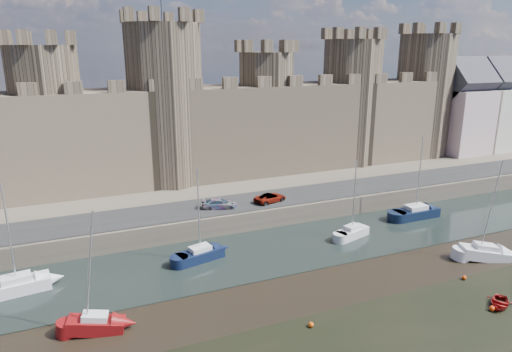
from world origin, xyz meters
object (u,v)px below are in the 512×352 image
object	(u,v)px
sailboat_0	(17,285)
sailboat_4	(96,323)
car_3	(270,198)
sailboat_5	(485,252)
sailboat_1	(200,254)
sailboat_2	(352,232)
car_2	(220,204)
sailboat_3	(416,212)

from	to	relation	value
sailboat_0	sailboat_4	xyz separation A→B (m)	(6.37, -9.25, -0.07)
car_3	sailboat_0	distance (m)	30.77
sailboat_5	sailboat_1	bearing A→B (deg)	-179.50
sailboat_2	sailboat_5	bearing A→B (deg)	-63.38
sailboat_4	sailboat_5	distance (m)	40.02
sailboat_4	sailboat_0	bearing A→B (deg)	137.08
car_2	sailboat_1	distance (m)	9.96
sailboat_2	sailboat_3	size ratio (longest dim) A/B	0.86
sailboat_5	car_2	bearing A→B (deg)	162.46
car_2	sailboat_1	size ratio (longest dim) A/B	0.44
car_3	sailboat_2	xyz separation A→B (m)	(6.75, -9.17, -2.34)
sailboat_1	sailboat_5	world-z (taller)	sailboat_5
sailboat_4	car_3	bearing A→B (deg)	49.06
sailboat_5	sailboat_2	bearing A→B (deg)	156.07
sailboat_1	sailboat_3	distance (m)	30.34
car_3	sailboat_5	world-z (taller)	sailboat_5
sailboat_1	car_2	bearing A→B (deg)	45.30
car_2	sailboat_2	size ratio (longest dim) A/B	0.46
sailboat_0	sailboat_1	world-z (taller)	sailboat_0
sailboat_0	sailboat_1	distance (m)	17.71
car_2	car_3	distance (m)	6.95
sailboat_3	sailboat_5	size ratio (longest dim) A/B	1.00
sailboat_1	sailboat_5	bearing A→B (deg)	-35.75
car_2	sailboat_1	bearing A→B (deg)	166.24
sailboat_2	car_3	bearing A→B (deg)	109.38
sailboat_2	sailboat_4	bearing A→B (deg)	178.06
sailboat_0	car_2	bearing A→B (deg)	12.69
sailboat_2	sailboat_4	size ratio (longest dim) A/B	0.92
sailboat_1	sailboat_5	xyz separation A→B (m)	(28.61, -11.55, -0.02)
sailboat_3	sailboat_5	distance (m)	12.82
car_3	sailboat_5	size ratio (longest dim) A/B	0.40
sailboat_0	sailboat_4	world-z (taller)	sailboat_0
sailboat_0	sailboat_5	xyz separation A→B (m)	(46.32, -11.64, -0.04)
car_3	sailboat_3	size ratio (longest dim) A/B	0.40
sailboat_4	sailboat_5	world-z (taller)	sailboat_5
sailboat_1	sailboat_2	size ratio (longest dim) A/B	1.06
sailboat_4	car_2	bearing A→B (deg)	59.47
car_3	sailboat_1	xyz separation A→B (m)	(-11.92, -8.07, -2.32)
sailboat_0	sailboat_2	size ratio (longest dim) A/B	1.12
car_2	sailboat_4	bearing A→B (deg)	154.11
sailboat_3	sailboat_4	size ratio (longest dim) A/B	1.07
car_2	sailboat_0	distance (m)	24.23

